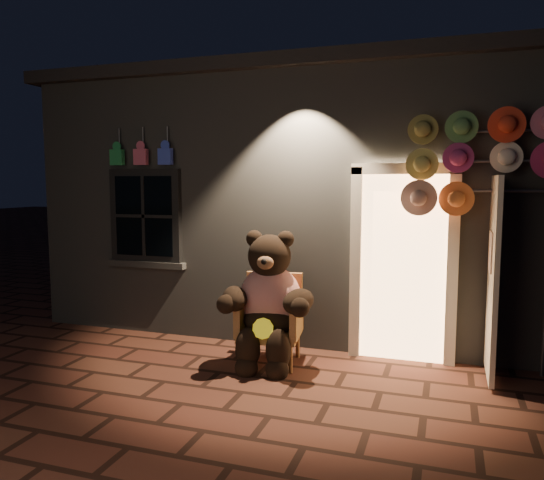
% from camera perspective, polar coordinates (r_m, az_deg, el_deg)
% --- Properties ---
extents(ground, '(60.00, 60.00, 0.00)m').
position_cam_1_polar(ground, '(5.24, -3.31, -16.02)').
color(ground, '#542D20').
rests_on(ground, ground).
extents(shop_building, '(7.30, 5.95, 3.51)m').
position_cam_1_polar(shop_building, '(8.68, 6.46, 4.58)').
color(shop_building, slate).
rests_on(shop_building, ground).
extents(wicker_armchair, '(0.73, 0.68, 0.97)m').
position_cam_1_polar(wicker_armchair, '(5.92, -0.08, -8.44)').
color(wicker_armchair, '#B56F46').
rests_on(wicker_armchair, ground).
extents(teddy_bear, '(1.09, 0.90, 1.51)m').
position_cam_1_polar(teddy_bear, '(5.75, -0.39, -6.62)').
color(teddy_bear, red).
rests_on(teddy_bear, ground).
extents(hat_rack, '(1.75, 0.22, 2.72)m').
position_cam_1_polar(hat_rack, '(5.79, 21.14, 8.28)').
color(hat_rack, '#59595E').
rests_on(hat_rack, ground).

